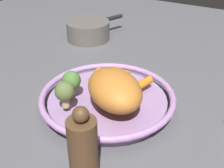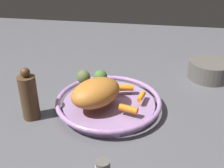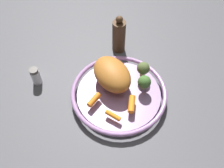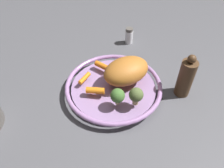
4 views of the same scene
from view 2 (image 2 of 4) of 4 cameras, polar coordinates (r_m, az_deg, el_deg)
The scene contains 10 objects.
ground_plane at distance 0.90m, azimuth -0.67°, elevation -5.14°, with size 1.94×1.94×0.00m, color #4C4C51.
serving_bowl at distance 0.89m, azimuth -0.68°, elevation -4.00°, with size 0.34×0.34×0.04m.
roast_chicken_piece at distance 0.84m, azimuth -3.29°, elevation -1.76°, with size 0.16×0.11×0.08m, color #B06827.
baby_carrot_center at distance 0.92m, azimuth 2.52°, elevation -0.74°, with size 0.02×0.02×0.06m, color orange.
baby_carrot_near_rim at distance 0.88m, azimuth 6.03°, elevation -2.56°, with size 0.02×0.02×0.05m, color orange.
baby_carrot_right at distance 0.81m, azimuth 3.40°, elevation -5.10°, with size 0.02×0.02×0.05m, color orange.
broccoli_floret_small at distance 0.94m, azimuth -2.38°, elevation 1.47°, with size 0.05×0.05×0.06m.
broccoli_floret_large at distance 0.93m, azimuth -5.82°, elevation 1.34°, with size 0.05×0.05×0.06m.
pepper_mill at distance 0.86m, azimuth -16.62°, elevation -2.42°, with size 0.05×0.05×0.17m.
saucepan at distance 1.14m, azimuth 19.37°, elevation 2.74°, with size 0.23×0.16×0.07m.
Camera 2 is at (-0.13, 0.74, 0.50)m, focal length 44.73 mm.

